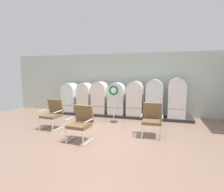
# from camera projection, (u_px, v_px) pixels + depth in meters

# --- Properties ---
(ground) EXTENTS (12.00, 10.00, 0.05)m
(ground) POSITION_uv_depth(u_px,v_px,m) (96.00, 139.00, 5.60)
(ground) COLOR #8A6B5A
(back_wall) EXTENTS (11.76, 0.12, 2.90)m
(back_wall) POSITION_uv_depth(u_px,v_px,m) (123.00, 84.00, 8.90)
(back_wall) COLOR beige
(back_wall) RESTS_ON ground
(display_plinth) EXTENTS (6.27, 0.95, 0.12)m
(display_plinth) POSITION_uv_depth(u_px,v_px,m) (120.00, 115.00, 8.47)
(display_plinth) COLOR #2B272A
(display_plinth) RESTS_ON ground
(refrigerator_0) EXTENTS (0.65, 0.69, 1.37)m
(refrigerator_0) POSITION_uv_depth(u_px,v_px,m) (70.00, 96.00, 8.95)
(refrigerator_0) COLOR white
(refrigerator_0) RESTS_ON display_plinth
(refrigerator_1) EXTENTS (0.60, 0.67, 1.39)m
(refrigerator_1) POSITION_uv_depth(u_px,v_px,m) (85.00, 97.00, 8.72)
(refrigerator_1) COLOR silver
(refrigerator_1) RESTS_ON display_plinth
(refrigerator_2) EXTENTS (0.65, 0.67, 1.46)m
(refrigerator_2) POSITION_uv_depth(u_px,v_px,m) (100.00, 96.00, 8.51)
(refrigerator_2) COLOR silver
(refrigerator_2) RESTS_ON display_plinth
(refrigerator_3) EXTENTS (0.72, 0.61, 1.43)m
(refrigerator_3) POSITION_uv_depth(u_px,v_px,m) (117.00, 98.00, 8.27)
(refrigerator_3) COLOR silver
(refrigerator_3) RESTS_ON display_plinth
(refrigerator_4) EXTENTS (0.68, 0.72, 1.50)m
(refrigerator_4) POSITION_uv_depth(u_px,v_px,m) (135.00, 97.00, 8.09)
(refrigerator_4) COLOR silver
(refrigerator_4) RESTS_ON display_plinth
(refrigerator_5) EXTENTS (0.70, 0.66, 1.58)m
(refrigerator_5) POSITION_uv_depth(u_px,v_px,m) (154.00, 97.00, 7.82)
(refrigerator_5) COLOR white
(refrigerator_5) RESTS_ON display_plinth
(refrigerator_6) EXTENTS (0.69, 0.67, 1.65)m
(refrigerator_6) POSITION_uv_depth(u_px,v_px,m) (177.00, 97.00, 7.58)
(refrigerator_6) COLOR white
(refrigerator_6) RESTS_ON display_plinth
(armchair_left) EXTENTS (0.70, 0.72, 1.04)m
(armchair_left) POSITION_uv_depth(u_px,v_px,m) (53.00, 113.00, 6.55)
(armchair_left) COLOR silver
(armchair_left) RESTS_ON ground
(armchair_right) EXTENTS (0.67, 0.67, 1.04)m
(armchair_right) POSITION_uv_depth(u_px,v_px,m) (152.00, 118.00, 5.78)
(armchair_right) COLOR silver
(armchair_right) RESTS_ON ground
(armchair_center) EXTENTS (0.70, 0.72, 1.04)m
(armchair_center) POSITION_uv_depth(u_px,v_px,m) (81.00, 121.00, 5.35)
(armchair_center) COLOR silver
(armchair_center) RESTS_ON ground
(sign_stand) EXTENTS (0.40, 0.32, 1.49)m
(sign_stand) POSITION_uv_depth(u_px,v_px,m) (114.00, 105.00, 7.38)
(sign_stand) COLOR #2D2D30
(sign_stand) RESTS_ON ground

